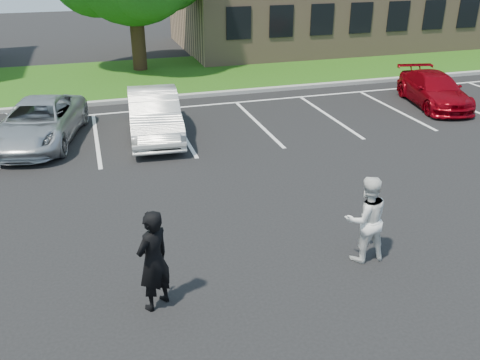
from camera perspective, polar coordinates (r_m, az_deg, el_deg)
name	(u,v)px	position (r m, az deg, el deg)	size (l,w,h in m)	color
ground_plane	(254,254)	(10.58, 1.60, -8.35)	(90.00, 90.00, 0.00)	black
curb	(162,98)	(21.36, -8.75, 9.10)	(40.00, 0.30, 0.15)	#979791
grass_strip	(149,77)	(25.21, -10.19, 11.35)	(44.00, 8.00, 0.08)	#20500E
stall_lines	(213,119)	(18.76, -3.02, 6.91)	(34.00, 5.36, 0.01)	white
man_black_suit	(153,260)	(8.84, -9.70, -8.90)	(0.69, 0.45, 1.88)	black
man_white_shirt	(366,219)	(10.31, 13.96, -4.28)	(0.88, 0.69, 1.81)	white
car_silver_minivan	(39,122)	(17.47, -21.66, 6.06)	(2.22, 4.82, 1.34)	#B0B4B9
car_white_sedan	(154,114)	(16.99, -9.61, 7.30)	(1.60, 4.58, 1.51)	silver
car_red_compact	(434,90)	(21.62, 20.95, 9.44)	(1.74, 4.28, 1.24)	maroon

